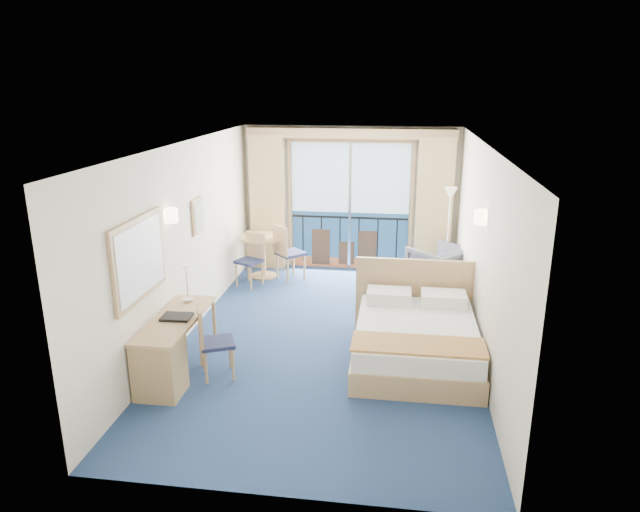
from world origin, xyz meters
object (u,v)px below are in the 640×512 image
(bed, at_px, (416,338))
(desk_chair, at_px, (210,338))
(armchair, at_px, (439,269))
(desk, at_px, (163,358))
(round_table, at_px, (263,246))
(table_chair_a, at_px, (286,249))
(table_chair_b, at_px, (252,256))
(nightstand, at_px, (454,308))
(floor_lamp, at_px, (450,211))

(bed, bearing_deg, desk_chair, -161.95)
(armchair, relative_size, desk, 0.56)
(round_table, height_order, table_chair_a, table_chair_a)
(armchair, relative_size, table_chair_b, 0.94)
(round_table, relative_size, table_chair_a, 0.84)
(nightstand, distance_m, table_chair_a, 3.28)
(bed, distance_m, armchair, 2.67)
(desk_chair, bearing_deg, desk, 106.01)
(nightstand, distance_m, table_chair_b, 3.66)
(bed, xyz_separation_m, nightstand, (0.58, 1.21, -0.04))
(bed, bearing_deg, nightstand, 64.26)
(bed, distance_m, floor_lamp, 3.26)
(desk, relative_size, desk_chair, 1.68)
(round_table, xyz_separation_m, table_chair_a, (0.46, -0.13, -0.01))
(round_table, bearing_deg, bed, -47.28)
(floor_lamp, height_order, desk_chair, floor_lamp)
(nightstand, bearing_deg, desk_chair, -146.63)
(desk_chair, bearing_deg, round_table, -19.36)
(armchair, relative_size, round_table, 1.02)
(table_chair_a, bearing_deg, floor_lamp, -129.41)
(armchair, xyz_separation_m, floor_lamp, (0.15, 0.41, 0.92))
(nightstand, xyz_separation_m, desk_chair, (-3.05, -2.01, 0.26))
(table_chair_a, height_order, table_chair_b, table_chair_a)
(table_chair_a, bearing_deg, armchair, -137.94)
(desk_chair, bearing_deg, table_chair_a, -26.49)
(nightstand, distance_m, desk_chair, 3.66)
(floor_lamp, xyz_separation_m, desk_chair, (-3.06, -3.85, -0.79))
(desk_chair, xyz_separation_m, table_chair_b, (-0.35, 3.33, 0.00))
(nightstand, relative_size, desk, 0.34)
(desk_chair, relative_size, table_chair_b, 0.99)
(armchair, distance_m, desk_chair, 4.50)
(bed, distance_m, desk_chair, 2.61)
(bed, relative_size, table_chair_b, 2.18)
(armchair, height_order, table_chair_b, table_chair_b)
(nightstand, height_order, desk, desk)
(armchair, xyz_separation_m, desk, (-3.36, -3.80, 0.00))
(bed, height_order, nightstand, bed)
(desk_chair, xyz_separation_m, table_chair_a, (0.21, 3.63, 0.06))
(nightstand, height_order, table_chair_b, table_chair_b)
(nightstand, bearing_deg, table_chair_a, 150.38)
(nightstand, distance_m, floor_lamp, 2.12)
(floor_lamp, bearing_deg, desk, -129.79)
(bed, relative_size, round_table, 2.36)
(desk, bearing_deg, table_chair_a, 80.57)
(bed, bearing_deg, table_chair_b, 138.16)
(nightstand, bearing_deg, armchair, 95.63)
(floor_lamp, relative_size, table_chair_a, 1.69)
(floor_lamp, bearing_deg, bed, -100.97)
(bed, distance_m, desk, 3.15)
(desk, bearing_deg, round_table, 87.18)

